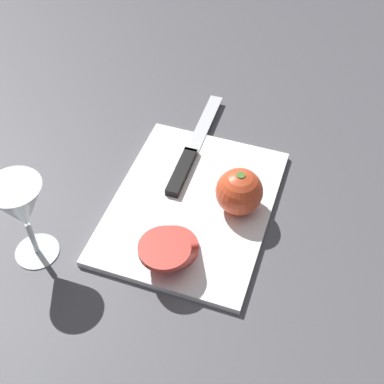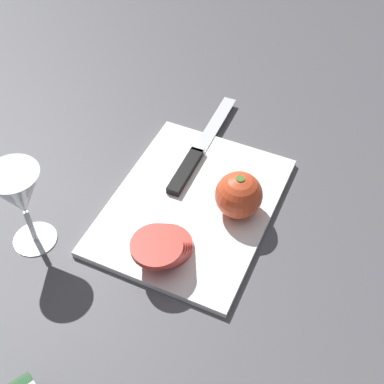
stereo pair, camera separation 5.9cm
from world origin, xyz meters
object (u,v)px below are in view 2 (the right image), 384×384
Objects in this scene: whole_tomato at (239,195)px; tomato_slice_stack_near at (162,246)px; knife at (192,161)px; wine_glass at (20,196)px.

whole_tomato is 0.16m from tomato_slice_stack_near.
whole_tomato is 0.28× the size of knife.
wine_glass reaches higher than tomato_slice_stack_near.
wine_glass is 0.35m from whole_tomato.
tomato_slice_stack_near is (-0.14, 0.08, -0.02)m from whole_tomato.
whole_tomato reaches higher than knife.
whole_tomato reaches higher than tomato_slice_stack_near.
wine_glass reaches higher than whole_tomato.
wine_glass is 0.55× the size of knife.
wine_glass is at bearing 103.93° from tomato_slice_stack_near.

